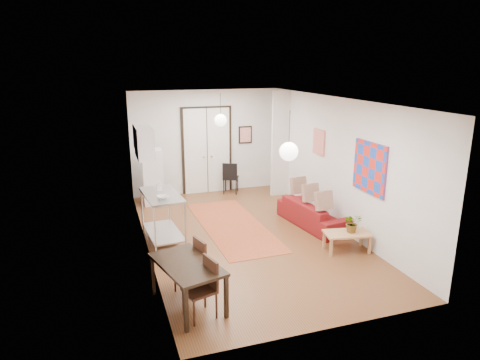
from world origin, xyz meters
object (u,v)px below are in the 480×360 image
object	(u,v)px
kitchen_counter	(162,210)
dining_chair_near	(188,262)
black_side_chair	(230,174)
dining_table	(187,268)
dining_chair_far	(198,282)
fridge	(153,177)
sofa	(313,213)
coffee_table	(347,235)

from	to	relation	value
kitchen_counter	dining_chair_near	distance (m)	2.15
kitchen_counter	black_side_chair	world-z (taller)	kitchen_counter
dining_table	dining_chair_far	bearing A→B (deg)	-68.45
fridge	dining_chair_near	bearing A→B (deg)	-87.82
kitchen_counter	dining_chair_near	xyz separation A→B (m)	(0.10, -2.14, -0.18)
dining_chair_far	black_side_chair	size ratio (longest dim) A/B	0.98
sofa	coffee_table	distance (m)	1.46
dining_chair_near	black_side_chair	distance (m)	5.56
dining_chair_far	black_side_chair	distance (m)	6.20
black_side_chair	dining_chair_far	bearing A→B (deg)	93.47
dining_table	dining_chair_near	bearing A→B (deg)	76.66
dining_table	coffee_table	bearing A→B (deg)	15.86
sofa	dining_table	xyz separation A→B (m)	(-3.41, -2.42, 0.35)
dining_chair_near	dining_chair_far	distance (m)	0.70
sofa	fridge	bearing A→B (deg)	42.24
sofa	dining_chair_near	world-z (taller)	dining_chair_near
dining_chair_far	black_side_chair	world-z (taller)	black_side_chair
coffee_table	kitchen_counter	size ratio (longest dim) A/B	0.68
fridge	black_side_chair	size ratio (longest dim) A/B	1.61
sofa	kitchen_counter	bearing A→B (deg)	79.38
sofa	black_side_chair	distance (m)	3.28
dining_table	black_side_chair	size ratio (longest dim) A/B	1.59
sofa	dining_chair_near	bearing A→B (deg)	112.96
kitchen_counter	black_side_chair	xyz separation A→B (m)	(2.35, 2.95, -0.16)
fridge	dining_chair_near	size ratio (longest dim) A/B	1.64
black_side_chair	dining_chair_near	bearing A→B (deg)	90.85
dining_chair_near	dining_chair_far	world-z (taller)	same
dining_chair_near	dining_chair_far	bearing A→B (deg)	-14.89
dining_table	black_side_chair	xyz separation A→B (m)	(2.35, 5.52, -0.11)
dining_chair_near	coffee_table	bearing A→B (deg)	84.17
kitchen_counter	black_side_chair	distance (m)	3.77
dining_chair_near	dining_chair_far	xyz separation A→B (m)	(0.00, -0.70, 0.00)
sofa	kitchen_counter	xyz separation A→B (m)	(-3.40, 0.16, 0.41)
sofa	dining_chair_far	xyz separation A→B (m)	(-3.30, -2.68, 0.22)
sofa	dining_table	world-z (taller)	dining_table
dining_chair_far	dining_chair_near	bearing A→B (deg)	165.11
dining_chair_far	dining_table	bearing A→B (deg)	-173.34
kitchen_counter	dining_chair_far	size ratio (longest dim) A/B	1.58
coffee_table	dining_chair_near	bearing A→B (deg)	-170.93
dining_chair_far	black_side_chair	bearing A→B (deg)	143.84
fridge	dining_table	distance (m)	5.14
coffee_table	fridge	xyz separation A→B (m)	(-3.24, 4.18, 0.39)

